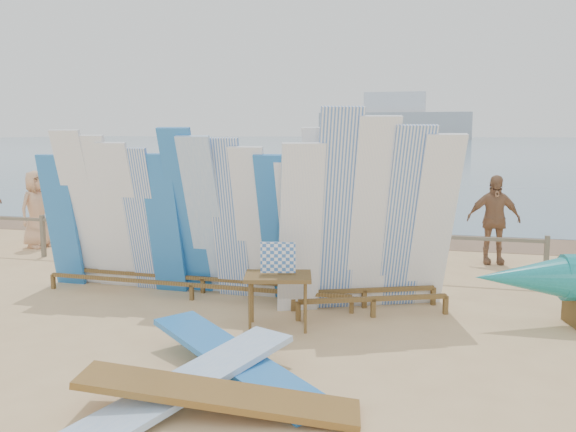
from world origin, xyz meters
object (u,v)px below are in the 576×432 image
(beachgoer_10, at_px, (494,219))
(beachgoer_1, at_px, (65,201))
(beach_chair_left, at_px, (280,247))
(beach_chair_right, at_px, (283,246))
(beachgoer_2, at_px, (201,208))
(beachgoer_0, at_px, (37,209))
(beachgoer_7, at_px, (352,216))
(main_surfboard_rack, at_px, (196,222))
(flat_board_d, at_px, (236,375))
(stroller, at_px, (345,247))
(beachgoer_6, at_px, (341,222))
(beachgoer_11, at_px, (89,193))
(flat_board_c, at_px, (219,413))
(side_surfboard_rack, at_px, (370,222))
(vendor_table, at_px, (278,299))
(flat_board_b, at_px, (190,398))
(beachgoer_5, at_px, (325,202))
(beachgoer_4, at_px, (320,214))
(beachgoer_3, at_px, (211,208))

(beachgoer_10, bearing_deg, beachgoer_1, 166.27)
(beach_chair_left, relative_size, beach_chair_right, 0.91)
(beachgoer_2, bearing_deg, beachgoer_0, 134.47)
(beachgoer_2, bearing_deg, beachgoer_7, -54.35)
(beachgoer_10, bearing_deg, main_surfboard_rack, -150.43)
(flat_board_d, relative_size, stroller, 2.81)
(stroller, distance_m, beachgoer_6, 0.50)
(beachgoer_1, height_order, beachgoer_11, beachgoer_1)
(flat_board_c, bearing_deg, beachgoer_6, -9.65)
(main_surfboard_rack, bearing_deg, side_surfboard_rack, -2.35)
(beachgoer_10, xyz_separation_m, beachgoer_2, (-6.45, 0.24, -0.00))
(beach_chair_left, xyz_separation_m, beachgoer_0, (-5.75, -0.18, 0.64))
(beachgoer_2, bearing_deg, flat_board_d, -127.10)
(stroller, bearing_deg, beachgoer_10, 24.94)
(beachgoer_0, bearing_deg, main_surfboard_rack, -101.20)
(main_surfboard_rack, height_order, flat_board_c, main_surfboard_rack)
(vendor_table, bearing_deg, flat_board_b, -110.30)
(flat_board_d, relative_size, flat_board_b, 1.00)
(stroller, relative_size, beachgoer_5, 0.53)
(beachgoer_5, relative_size, beachgoer_6, 1.02)
(beachgoer_2, distance_m, beachgoer_6, 3.74)
(side_surfboard_rack, bearing_deg, beachgoer_4, 86.76)
(beachgoer_5, xyz_separation_m, beachgoer_6, (0.95, -3.14, -0.02))
(beachgoer_4, relative_size, beachgoer_5, 0.85)
(beach_chair_right, relative_size, beachgoer_10, 0.51)
(beachgoer_10, height_order, beachgoer_11, beachgoer_10)
(beach_chair_left, distance_m, stroller, 1.46)
(beachgoer_7, relative_size, beachgoer_5, 0.85)
(vendor_table, relative_size, beachgoer_7, 0.78)
(beachgoer_1, bearing_deg, beachgoer_3, -42.12)
(side_surfboard_rack, distance_m, beachgoer_1, 9.76)
(beach_chair_left, distance_m, beachgoer_3, 2.88)
(beachgoer_10, relative_size, beachgoer_11, 1.03)
(main_surfboard_rack, distance_m, beachgoer_11, 9.06)
(beachgoer_11, relative_size, beachgoer_2, 0.97)
(beachgoer_3, height_order, beachgoer_4, beachgoer_3)
(beach_chair_right, xyz_separation_m, beachgoer_2, (-2.23, 0.89, 0.63))
(beachgoer_7, bearing_deg, side_surfboard_rack, 52.01)
(beachgoer_1, distance_m, beachgoer_3, 3.95)
(vendor_table, bearing_deg, beachgoer_7, 74.91)
(beach_chair_right, height_order, beachgoer_4, beachgoer_4)
(beachgoer_1, xyz_separation_m, beachgoer_5, (6.57, 1.29, 0.01))
(flat_board_c, distance_m, beachgoer_6, 6.68)
(side_surfboard_rack, distance_m, beachgoer_2, 6.20)
(beachgoer_0, bearing_deg, flat_board_d, -111.76)
(stroller, distance_m, beachgoer_0, 7.19)
(beach_chair_left, height_order, beachgoer_3, beachgoer_3)
(beach_chair_left, distance_m, beachgoer_6, 1.53)
(flat_board_d, relative_size, beachgoer_3, 1.72)
(beach_chair_left, distance_m, beach_chair_right, 0.07)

